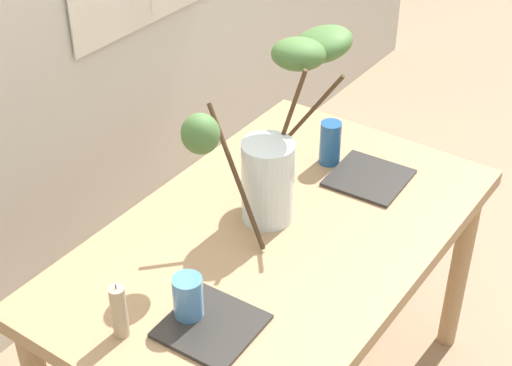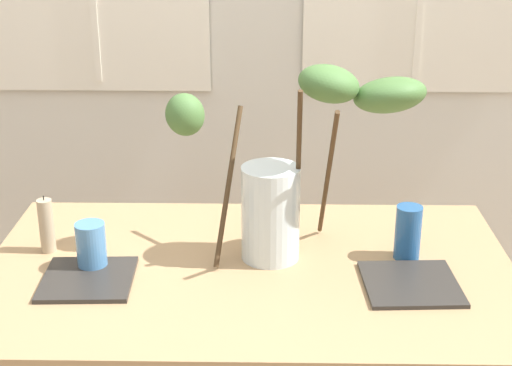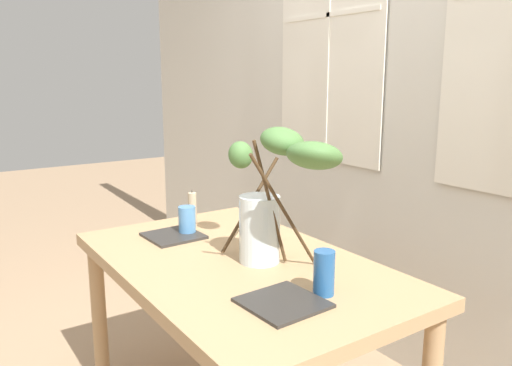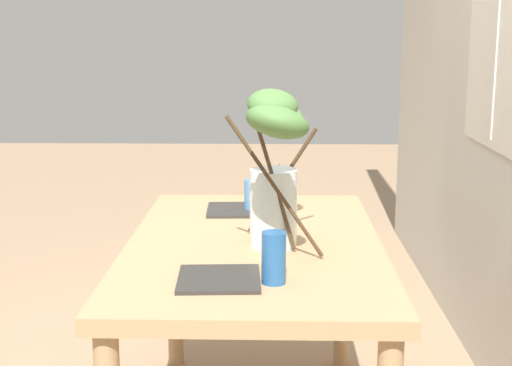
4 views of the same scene
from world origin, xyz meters
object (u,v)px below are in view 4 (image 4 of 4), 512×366
at_px(dining_table, 254,266).
at_px(drinking_glass_blue_right, 274,258).
at_px(plate_square_right, 219,279).
at_px(pillar_candle, 279,185).
at_px(plate_square_left, 236,210).
at_px(vase_with_branches, 276,172).
at_px(drinking_glass_blue_left, 254,195).

xyz_separation_m(dining_table, drinking_glass_blue_right, (0.42, 0.07, 0.16)).
height_order(drinking_glass_blue_right, plate_square_right, drinking_glass_blue_right).
bearing_deg(pillar_candle, plate_square_left, -49.44).
height_order(dining_table, pillar_candle, pillar_candle).
xyz_separation_m(dining_table, pillar_candle, (-0.55, 0.09, 0.17)).
height_order(plate_square_left, pillar_candle, pillar_candle).
distance_m(plate_square_left, pillar_candle, 0.23).
relative_size(dining_table, drinking_glass_blue_right, 9.40).
bearing_deg(pillar_candle, drinking_glass_blue_right, -1.25).
distance_m(dining_table, drinking_glass_blue_right, 0.45).
xyz_separation_m(drinking_glass_blue_right, pillar_candle, (-0.96, 0.02, 0.00)).
relative_size(dining_table, plate_square_left, 6.14).
bearing_deg(plate_square_left, pillar_candle, 130.56).
bearing_deg(vase_with_branches, plate_square_left, -163.85).
xyz_separation_m(drinking_glass_blue_right, plate_square_right, (-0.01, -0.15, -0.07)).
xyz_separation_m(dining_table, plate_square_right, (0.40, -0.09, 0.10)).
height_order(vase_with_branches, pillar_candle, vase_with_branches).
bearing_deg(pillar_candle, vase_with_branches, -1.43).
relative_size(drinking_glass_blue_left, plate_square_right, 0.55).
relative_size(vase_with_branches, drinking_glass_blue_right, 4.63).
xyz_separation_m(vase_with_branches, plate_square_left, (-0.52, -0.15, -0.25)).
height_order(drinking_glass_blue_left, plate_square_right, drinking_glass_blue_left).
relative_size(vase_with_branches, pillar_candle, 4.20).
height_order(drinking_glass_blue_right, pillar_candle, pillar_candle).
height_order(drinking_glass_blue_left, plate_square_left, drinking_glass_blue_left).
bearing_deg(pillar_candle, plate_square_right, -10.45).
relative_size(vase_with_branches, drinking_glass_blue_left, 5.36).
bearing_deg(drinking_glass_blue_right, drinking_glass_blue_left, -174.61).
height_order(vase_with_branches, plate_square_left, vase_with_branches).
bearing_deg(pillar_candle, drinking_glass_blue_left, -34.91).
bearing_deg(drinking_glass_blue_right, plate_square_left, -169.87).
bearing_deg(drinking_glass_blue_right, pillar_candle, 178.75).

